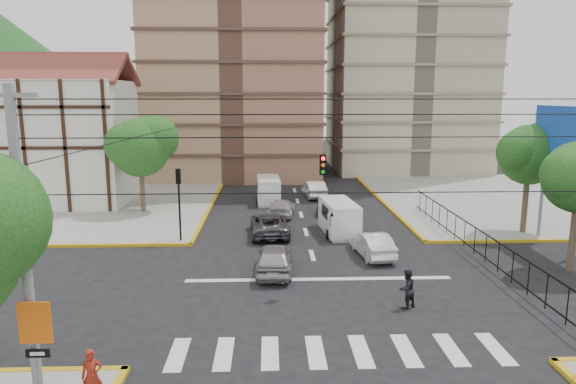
{
  "coord_description": "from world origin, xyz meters",
  "views": [
    {
      "loc": [
        -2.38,
        -22.55,
        8.85
      ],
      "look_at": [
        -1.43,
        3.06,
        4.0
      ],
      "focal_mm": 32.0,
      "sensor_mm": 36.0,
      "label": 1
    }
  ],
  "objects_px": {
    "van_right_lane": "(340,219)",
    "pedestrian_sw_corner": "(92,376)",
    "pedestrian_crosswalk": "(407,289)",
    "district_sign": "(36,333)",
    "car_silver_front_left": "(275,258)",
    "van_left_lane": "(268,191)",
    "car_white_front_right": "(372,244)",
    "traffic_light_nw": "(179,193)"
  },
  "relations": [
    {
      "from": "car_white_front_right",
      "to": "pedestrian_crosswalk",
      "type": "relative_size",
      "value": 2.5
    },
    {
      "from": "pedestrian_sw_corner",
      "to": "car_silver_front_left",
      "type": "bearing_deg",
      "value": 48.24
    },
    {
      "from": "traffic_light_nw",
      "to": "van_right_lane",
      "type": "xyz_separation_m",
      "value": [
        9.93,
        1.62,
        -2.09
      ]
    },
    {
      "from": "car_silver_front_left",
      "to": "pedestrian_sw_corner",
      "type": "relative_size",
      "value": 2.8
    },
    {
      "from": "car_silver_front_left",
      "to": "pedestrian_sw_corner",
      "type": "bearing_deg",
      "value": 66.96
    },
    {
      "from": "district_sign",
      "to": "pedestrian_crosswalk",
      "type": "height_order",
      "value": "district_sign"
    },
    {
      "from": "traffic_light_nw",
      "to": "pedestrian_crosswalk",
      "type": "xyz_separation_m",
      "value": [
        11.17,
        -10.14,
        -2.27
      ]
    },
    {
      "from": "pedestrian_crosswalk",
      "to": "car_silver_front_left",
      "type": "bearing_deg",
      "value": -70.17
    },
    {
      "from": "district_sign",
      "to": "pedestrian_crosswalk",
      "type": "xyz_separation_m",
      "value": [
        12.17,
        6.9,
        -1.61
      ]
    },
    {
      "from": "car_silver_front_left",
      "to": "pedestrian_sw_corner",
      "type": "height_order",
      "value": "pedestrian_sw_corner"
    },
    {
      "from": "van_left_lane",
      "to": "pedestrian_sw_corner",
      "type": "relative_size",
      "value": 2.96
    },
    {
      "from": "car_white_front_right",
      "to": "pedestrian_crosswalk",
      "type": "distance_m",
      "value": 7.11
    },
    {
      "from": "district_sign",
      "to": "van_right_lane",
      "type": "relative_size",
      "value": 0.66
    },
    {
      "from": "van_right_lane",
      "to": "pedestrian_sw_corner",
      "type": "distance_m",
      "value": 20.72
    },
    {
      "from": "district_sign",
      "to": "car_white_front_right",
      "type": "bearing_deg",
      "value": 49.15
    },
    {
      "from": "pedestrian_sw_corner",
      "to": "traffic_light_nw",
      "type": "bearing_deg",
      "value": 74.84
    },
    {
      "from": "traffic_light_nw",
      "to": "district_sign",
      "type": "xyz_separation_m",
      "value": [
        -1.0,
        -17.04,
        -0.66
      ]
    },
    {
      "from": "van_right_lane",
      "to": "car_silver_front_left",
      "type": "relative_size",
      "value": 1.08
    },
    {
      "from": "van_left_lane",
      "to": "van_right_lane",
      "type": "bearing_deg",
      "value": -67.45
    },
    {
      "from": "van_left_lane",
      "to": "car_silver_front_left",
      "type": "relative_size",
      "value": 1.06
    },
    {
      "from": "traffic_light_nw",
      "to": "car_silver_front_left",
      "type": "height_order",
      "value": "traffic_light_nw"
    },
    {
      "from": "car_silver_front_left",
      "to": "van_left_lane",
      "type": "bearing_deg",
      "value": -86.42
    },
    {
      "from": "district_sign",
      "to": "pedestrian_sw_corner",
      "type": "xyz_separation_m",
      "value": [
        1.3,
        0.31,
        -1.51
      ]
    },
    {
      "from": "district_sign",
      "to": "van_left_lane",
      "type": "distance_m",
      "value": 29.3
    },
    {
      "from": "district_sign",
      "to": "van_right_lane",
      "type": "distance_m",
      "value": 21.67
    },
    {
      "from": "car_silver_front_left",
      "to": "pedestrian_crosswalk",
      "type": "xyz_separation_m",
      "value": [
        5.51,
        -4.6,
        0.08
      ]
    },
    {
      "from": "district_sign",
      "to": "van_right_lane",
      "type": "height_order",
      "value": "district_sign"
    },
    {
      "from": "car_white_front_right",
      "to": "pedestrian_crosswalk",
      "type": "bearing_deg",
      "value": 82.84
    },
    {
      "from": "van_right_lane",
      "to": "car_white_front_right",
      "type": "height_order",
      "value": "van_right_lane"
    },
    {
      "from": "van_left_lane",
      "to": "car_silver_front_left",
      "type": "height_order",
      "value": "van_left_lane"
    },
    {
      "from": "van_left_lane",
      "to": "pedestrian_sw_corner",
      "type": "xyz_separation_m",
      "value": [
        -5.04,
        -28.26,
        -0.07
      ]
    },
    {
      "from": "car_white_front_right",
      "to": "van_left_lane",
      "type": "bearing_deg",
      "value": -75.95
    },
    {
      "from": "traffic_light_nw",
      "to": "pedestrian_sw_corner",
      "type": "height_order",
      "value": "traffic_light_nw"
    },
    {
      "from": "van_left_lane",
      "to": "car_silver_front_left",
      "type": "xyz_separation_m",
      "value": [
        0.31,
        -17.07,
        -0.26
      ]
    },
    {
      "from": "van_right_lane",
      "to": "pedestrian_sw_corner",
      "type": "bearing_deg",
      "value": -123.71
    },
    {
      "from": "traffic_light_nw",
      "to": "district_sign",
      "type": "bearing_deg",
      "value": -93.36
    },
    {
      "from": "district_sign",
      "to": "car_white_front_right",
      "type": "relative_size",
      "value": 0.76
    },
    {
      "from": "traffic_light_nw",
      "to": "van_left_lane",
      "type": "bearing_deg",
      "value": 65.14
    },
    {
      "from": "traffic_light_nw",
      "to": "car_white_front_right",
      "type": "bearing_deg",
      "value": -15.25
    },
    {
      "from": "car_silver_front_left",
      "to": "pedestrian_crosswalk",
      "type": "bearing_deg",
      "value": 142.7
    },
    {
      "from": "van_right_lane",
      "to": "car_white_front_right",
      "type": "xyz_separation_m",
      "value": [
        1.18,
        -4.65,
        -0.33
      ]
    },
    {
      "from": "pedestrian_crosswalk",
      "to": "district_sign",
      "type": "bearing_deg",
      "value": -0.78
    }
  ]
}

